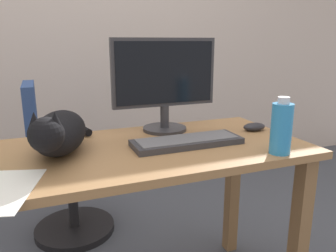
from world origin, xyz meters
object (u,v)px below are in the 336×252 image
keyboard (187,141)px  cat (59,132)px  office_chair (62,171)px  spray_bottle (281,128)px  monitor (165,81)px  computer_mouse (254,127)px

keyboard → cat: bearing=171.2°
cat → office_chair: bearing=87.6°
spray_bottle → office_chair: bearing=125.2°
monitor → computer_mouse: 0.46m
cat → spray_bottle: size_ratio=2.84×
spray_bottle → computer_mouse: bearing=70.6°
computer_mouse → monitor: bearing=157.8°
monitor → spray_bottle: monitor is taller
cat → computer_mouse: cat is taller
office_chair → computer_mouse: bearing=-41.0°
computer_mouse → office_chair: bearing=139.0°
office_chair → cat: 0.84m
keyboard → cat: size_ratio=0.74×
cat → spray_bottle: 0.80m
office_chair → monitor: monitor is taller
spray_bottle → keyboard: bearing=141.3°
office_chair → keyboard: office_chair is taller
keyboard → cat: 0.49m
office_chair → cat: cat is taller
office_chair → keyboard: (0.44, -0.80, 0.36)m
keyboard → spray_bottle: 0.36m
keyboard → spray_bottle: bearing=-38.7°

